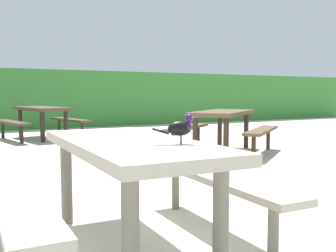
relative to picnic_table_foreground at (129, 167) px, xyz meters
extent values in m
plane|color=beige|center=(0.17, 0.18, -0.56)|extent=(60.00, 60.00, 0.00)
cube|color=#B2A893|center=(0.00, 0.00, 0.15)|extent=(0.81, 1.82, 0.07)
cylinder|color=slate|center=(-0.28, -0.69, -0.22)|extent=(0.09, 0.09, 0.67)
cylinder|color=slate|center=(0.25, -0.71, -0.22)|extent=(0.09, 0.09, 0.67)
cylinder|color=slate|center=(-0.25, 0.71, -0.22)|extent=(0.09, 0.09, 0.67)
cylinder|color=slate|center=(0.28, 0.69, -0.22)|extent=(0.09, 0.09, 0.67)
cube|color=#B2A893|center=(-0.70, 0.02, -0.14)|extent=(0.33, 1.72, 0.05)
cylinder|color=slate|center=(-0.68, 0.66, -0.36)|extent=(0.07, 0.07, 0.39)
cube|color=#B2A893|center=(0.70, -0.02, -0.14)|extent=(0.33, 1.72, 0.05)
cylinder|color=slate|center=(0.68, -0.66, -0.36)|extent=(0.07, 0.07, 0.39)
cylinder|color=slate|center=(0.72, 0.62, -0.36)|extent=(0.07, 0.07, 0.39)
ellipsoid|color=black|center=(0.18, -0.37, 0.28)|extent=(0.16, 0.10, 0.09)
ellipsoid|color=#2D144C|center=(0.22, -0.38, 0.29)|extent=(0.08, 0.07, 0.06)
sphere|color=#2D144C|center=(0.24, -0.38, 0.34)|extent=(0.05, 0.05, 0.05)
sphere|color=#EAE08C|center=(0.26, -0.36, 0.35)|extent=(0.01, 0.01, 0.01)
sphere|color=#EAE08C|center=(0.25, -0.40, 0.35)|extent=(0.01, 0.01, 0.01)
cone|color=black|center=(0.28, -0.39, 0.34)|extent=(0.03, 0.02, 0.02)
cube|color=black|center=(0.07, -0.34, 0.27)|extent=(0.10, 0.06, 0.04)
cylinder|color=#47423D|center=(0.19, -0.35, 0.21)|extent=(0.01, 0.01, 0.05)
cylinder|color=#47423D|center=(0.19, -0.38, 0.21)|extent=(0.01, 0.01, 0.05)
cube|color=brown|center=(3.21, 3.29, 0.15)|extent=(1.89, 1.69, 0.07)
cylinder|color=#382B1D|center=(3.93, 3.51, -0.22)|extent=(0.09, 0.09, 0.67)
cylinder|color=#382B1D|center=(3.61, 3.93, -0.22)|extent=(0.09, 0.09, 0.67)
cylinder|color=#382B1D|center=(2.81, 2.66, -0.22)|extent=(0.09, 0.09, 0.67)
cylinder|color=#382B1D|center=(2.49, 3.08, -0.22)|extent=(0.09, 0.09, 0.67)
cube|color=brown|center=(3.63, 2.74, -0.14)|extent=(1.53, 1.26, 0.05)
cylinder|color=#382B1D|center=(4.14, 3.12, -0.36)|extent=(0.07, 0.07, 0.39)
cylinder|color=#382B1D|center=(3.12, 2.35, -0.36)|extent=(0.07, 0.07, 0.39)
cube|color=brown|center=(2.78, 3.85, -0.14)|extent=(1.53, 1.26, 0.05)
cylinder|color=#382B1D|center=(3.30, 4.24, -0.36)|extent=(0.07, 0.07, 0.39)
cylinder|color=#382B1D|center=(2.27, 3.46, -0.36)|extent=(0.07, 0.07, 0.39)
cube|color=#473828|center=(0.75, 7.00, 0.15)|extent=(1.08, 1.91, 0.07)
cylinder|color=#2E241A|center=(0.62, 6.26, -0.22)|extent=(0.09, 0.09, 0.67)
cylinder|color=#2E241A|center=(1.14, 6.36, -0.22)|extent=(0.09, 0.09, 0.67)
cylinder|color=#2E241A|center=(0.36, 7.64, -0.22)|extent=(0.09, 0.09, 0.67)
cylinder|color=#2E241A|center=(0.88, 7.74, -0.22)|extent=(0.09, 0.09, 0.67)
cube|color=#473828|center=(0.06, 6.87, -0.14)|extent=(0.60, 1.73, 0.05)
cylinder|color=#2E241A|center=(0.18, 6.24, -0.36)|extent=(0.07, 0.07, 0.39)
cylinder|color=#2E241A|center=(-0.06, 7.50, -0.36)|extent=(0.07, 0.07, 0.39)
cube|color=#473828|center=(1.44, 7.13, -0.14)|extent=(0.60, 1.73, 0.05)
cylinder|color=#2E241A|center=(1.56, 6.50, -0.36)|extent=(0.07, 0.07, 0.39)
cylinder|color=#2E241A|center=(1.32, 7.76, -0.36)|extent=(0.07, 0.07, 0.39)
camera|label=1|loc=(-1.01, -2.42, 0.49)|focal=41.90mm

